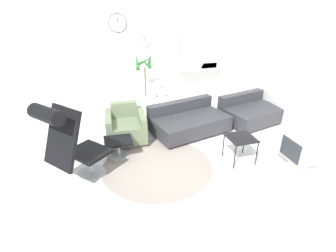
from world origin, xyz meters
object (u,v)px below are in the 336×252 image
at_px(potted_plant, 145,86).
at_px(armchair_red, 126,127).
at_px(lounge_chair, 67,138).
at_px(couch_second, 250,112).
at_px(shelf_unit, 206,66).
at_px(ottoman, 118,143).
at_px(side_table, 241,140).
at_px(couch_low, 188,122).
at_px(crt_television, 301,150).

bearing_deg(potted_plant, armchair_red, -113.46).
relative_size(lounge_chair, couch_second, 0.94).
bearing_deg(shelf_unit, potted_plant, -167.02).
xyz_separation_m(ottoman, side_table, (2.04, -0.73, 0.16)).
bearing_deg(lounge_chair, ottoman, 90.00).
bearing_deg(side_table, ottoman, 160.37).
bearing_deg(ottoman, potted_plant, 67.48).
height_order(couch_low, side_table, couch_low).
bearing_deg(potted_plant, couch_low, -71.46).
distance_m(couch_second, side_table, 1.81).
height_order(armchair_red, couch_second, armchair_red).
distance_m(armchair_red, crt_television, 3.25).
distance_m(lounge_chair, couch_second, 4.14).
height_order(side_table, crt_television, crt_television).
xyz_separation_m(lounge_chair, couch_low, (2.31, 1.24, -0.59)).
relative_size(ottoman, potted_plant, 0.34).
distance_m(ottoman, potted_plant, 2.56).
height_order(lounge_chair, crt_television, lounge_chair).
xyz_separation_m(lounge_chair, side_table, (2.79, -0.09, -0.40)).
bearing_deg(couch_second, shelf_unit, -96.85).
height_order(couch_second, crt_television, couch_second).
bearing_deg(couch_second, armchair_red, -11.93).
bearing_deg(ottoman, couch_low, 21.20).
height_order(armchair_red, crt_television, armchair_red).
bearing_deg(armchair_red, shelf_unit, -137.14).
xyz_separation_m(side_table, shelf_unit, (0.82, 3.52, 0.47)).
xyz_separation_m(ottoman, couch_low, (1.56, 0.61, -0.03)).
xyz_separation_m(ottoman, crt_television, (2.93, -1.17, 0.06)).
height_order(potted_plant, shelf_unit, shelf_unit).
bearing_deg(ottoman, armchair_red, 70.28).
relative_size(armchair_red, side_table, 1.81).
bearing_deg(shelf_unit, armchair_red, -140.42).
bearing_deg(couch_low, crt_television, 113.57).
distance_m(couch_second, crt_television, 1.89).
distance_m(ottoman, armchair_red, 0.64).
bearing_deg(crt_television, couch_second, -5.61).
relative_size(armchair_red, couch_low, 0.47).
distance_m(armchair_red, side_table, 2.27).
relative_size(armchair_red, potted_plant, 0.58).
relative_size(crt_television, potted_plant, 0.39).
xyz_separation_m(lounge_chair, crt_television, (3.68, -0.54, -0.50)).
height_order(ottoman, armchair_red, armchair_red).
bearing_deg(armchair_red, couch_low, -176.53).
xyz_separation_m(crt_television, shelf_unit, (-0.07, 3.96, 0.56)).
distance_m(ottoman, couch_low, 1.68).
xyz_separation_m(armchair_red, potted_plant, (0.76, 1.75, 0.28)).
distance_m(armchair_red, couch_low, 1.35).
relative_size(couch_low, crt_television, 3.11).
distance_m(potted_plant, shelf_unit, 1.96).
relative_size(lounge_chair, couch_low, 0.77).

